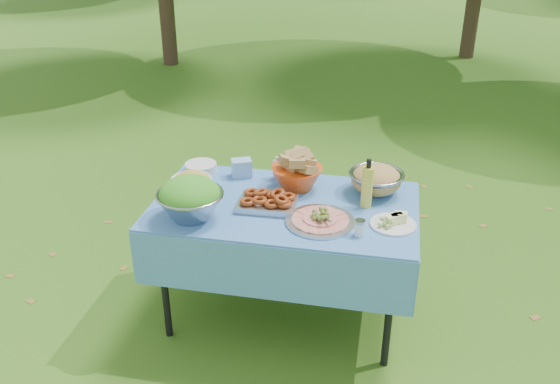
# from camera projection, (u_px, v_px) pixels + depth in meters

# --- Properties ---
(ground) EXTENTS (80.00, 80.00, 0.00)m
(ground) POSITION_uv_depth(u_px,v_px,m) (284.00, 314.00, 3.63)
(ground) COLOR #1A3B0A
(ground) RESTS_ON ground
(picnic_table) EXTENTS (1.46, 0.86, 0.76)m
(picnic_table) POSITION_uv_depth(u_px,v_px,m) (284.00, 262.00, 3.46)
(picnic_table) COLOR #84CFFF
(picnic_table) RESTS_ON ground
(salad_bowl) EXTENTS (0.38, 0.38, 0.23)m
(salad_bowl) POSITION_uv_depth(u_px,v_px,m) (190.00, 198.00, 3.11)
(salad_bowl) COLOR #9B9EA3
(salad_bowl) RESTS_ON picnic_table
(pasta_bowl_white) EXTENTS (0.26, 0.26, 0.13)m
(pasta_bowl_white) POSITION_uv_depth(u_px,v_px,m) (191.00, 182.00, 3.39)
(pasta_bowl_white) COLOR silver
(pasta_bowl_white) RESTS_ON picnic_table
(plate_stack) EXTENTS (0.25, 0.25, 0.06)m
(plate_stack) POSITION_uv_depth(u_px,v_px,m) (201.00, 168.00, 3.66)
(plate_stack) COLOR silver
(plate_stack) RESTS_ON picnic_table
(wipes_box) EXTENTS (0.14, 0.13, 0.11)m
(wipes_box) POSITION_uv_depth(u_px,v_px,m) (242.00, 168.00, 3.60)
(wipes_box) COLOR #96C1F0
(wipes_box) RESTS_ON picnic_table
(sanitizer_bottle) EXTENTS (0.05, 0.05, 0.14)m
(sanitizer_bottle) POSITION_uv_depth(u_px,v_px,m) (277.00, 167.00, 3.57)
(sanitizer_bottle) COLOR pink
(sanitizer_bottle) RESTS_ON picnic_table
(bread_bowl) EXTENTS (0.34, 0.34, 0.20)m
(bread_bowl) POSITION_uv_depth(u_px,v_px,m) (297.00, 172.00, 3.44)
(bread_bowl) COLOR #DD4913
(bread_bowl) RESTS_ON picnic_table
(pasta_bowl_steel) EXTENTS (0.33, 0.33, 0.17)m
(pasta_bowl_steel) POSITION_uv_depth(u_px,v_px,m) (376.00, 179.00, 3.39)
(pasta_bowl_steel) COLOR #9B9EA3
(pasta_bowl_steel) RESTS_ON picnic_table
(fried_tray) EXTENTS (0.32, 0.23, 0.07)m
(fried_tray) POSITION_uv_depth(u_px,v_px,m) (267.00, 201.00, 3.25)
(fried_tray) COLOR #B4B5B9
(fried_tray) RESTS_ON picnic_table
(charcuterie_platter) EXTENTS (0.40, 0.40, 0.08)m
(charcuterie_platter) POSITION_uv_depth(u_px,v_px,m) (320.00, 215.00, 3.09)
(charcuterie_platter) COLOR silver
(charcuterie_platter) RESTS_ON picnic_table
(oil_bottle) EXTENTS (0.07, 0.07, 0.28)m
(oil_bottle) POSITION_uv_depth(u_px,v_px,m) (367.00, 183.00, 3.21)
(oil_bottle) COLOR #D2CE3E
(oil_bottle) RESTS_ON picnic_table
(cheese_plate) EXTENTS (0.28, 0.28, 0.07)m
(cheese_plate) POSITION_uv_depth(u_px,v_px,m) (393.00, 220.00, 3.07)
(cheese_plate) COLOR silver
(cheese_plate) RESTS_ON picnic_table
(shaker) EXTENTS (0.07, 0.07, 0.09)m
(shaker) POSITION_uv_depth(u_px,v_px,m) (360.00, 228.00, 2.98)
(shaker) COLOR white
(shaker) RESTS_ON picnic_table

